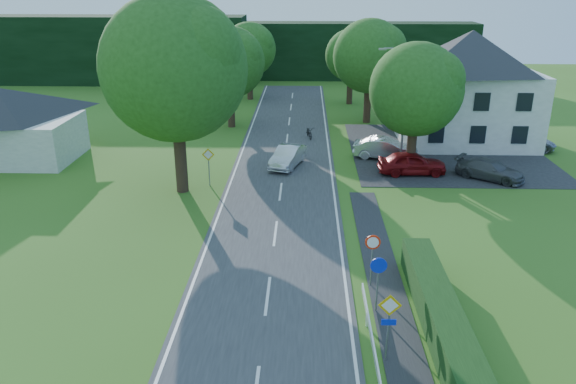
{
  "coord_description": "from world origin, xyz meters",
  "views": [
    {
      "loc": [
        1.46,
        -7.94,
        12.2
      ],
      "look_at": [
        0.63,
        18.44,
        2.13
      ],
      "focal_mm": 35.0,
      "sensor_mm": 36.0,
      "label": 1
    }
  ],
  "objects_px": {
    "streetlight": "(403,100)",
    "motorcycle": "(309,132)",
    "parked_car_silver_b": "(523,141)",
    "parasol": "(424,130)",
    "parked_car_red": "(412,163)",
    "parked_car_silver_a": "(385,148)",
    "moving_car": "(288,156)",
    "parked_car_grey": "(490,170)"
  },
  "relations": [
    {
      "from": "streetlight",
      "to": "moving_car",
      "type": "xyz_separation_m",
      "value": [
        -7.76,
        -0.98,
        -3.72
      ]
    },
    {
      "from": "parked_car_silver_a",
      "to": "parasol",
      "type": "xyz_separation_m",
      "value": [
        3.53,
        4.0,
        0.32
      ]
    },
    {
      "from": "moving_car",
      "to": "parked_car_silver_b",
      "type": "bearing_deg",
      "value": 31.3
    },
    {
      "from": "moving_car",
      "to": "parasol",
      "type": "xyz_separation_m",
      "value": [
        10.46,
        5.98,
        0.37
      ]
    },
    {
      "from": "motorcycle",
      "to": "parasol",
      "type": "height_order",
      "value": "parasol"
    },
    {
      "from": "parked_car_silver_a",
      "to": "parked_car_grey",
      "type": "bearing_deg",
      "value": -112.9
    },
    {
      "from": "streetlight",
      "to": "motorcycle",
      "type": "height_order",
      "value": "streetlight"
    },
    {
      "from": "streetlight",
      "to": "parked_car_silver_b",
      "type": "xyz_separation_m",
      "value": [
        9.87,
        3.51,
        -3.77
      ]
    },
    {
      "from": "moving_car",
      "to": "parked_car_grey",
      "type": "relative_size",
      "value": 0.98
    },
    {
      "from": "parked_car_silver_a",
      "to": "parked_car_grey",
      "type": "distance_m",
      "value": 7.51
    },
    {
      "from": "parked_car_silver_a",
      "to": "parked_car_silver_b",
      "type": "xyz_separation_m",
      "value": [
        10.7,
        2.51,
        -0.09
      ]
    },
    {
      "from": "motorcycle",
      "to": "parked_car_silver_b",
      "type": "xyz_separation_m",
      "value": [
        16.13,
        -2.83,
        0.17
      ]
    },
    {
      "from": "parked_car_red",
      "to": "parked_car_silver_a",
      "type": "height_order",
      "value": "parked_car_red"
    },
    {
      "from": "moving_car",
      "to": "parasol",
      "type": "distance_m",
      "value": 12.06
    },
    {
      "from": "parked_car_silver_a",
      "to": "parked_car_silver_b",
      "type": "height_order",
      "value": "parked_car_silver_a"
    },
    {
      "from": "moving_car",
      "to": "motorcycle",
      "type": "xyz_separation_m",
      "value": [
        1.5,
        7.32,
        -0.22
      ]
    },
    {
      "from": "streetlight",
      "to": "motorcycle",
      "type": "distance_m",
      "value": 9.74
    },
    {
      "from": "parked_car_silver_b",
      "to": "parasol",
      "type": "distance_m",
      "value": 7.34
    },
    {
      "from": "streetlight",
      "to": "parked_car_silver_b",
      "type": "bearing_deg",
      "value": 19.56
    },
    {
      "from": "streetlight",
      "to": "parked_car_grey",
      "type": "xyz_separation_m",
      "value": [
        5.36,
        -3.26,
        -3.79
      ]
    },
    {
      "from": "streetlight",
      "to": "moving_car",
      "type": "relative_size",
      "value": 1.88
    },
    {
      "from": "streetlight",
      "to": "parked_car_silver_a",
      "type": "xyz_separation_m",
      "value": [
        -0.83,
        1.0,
        -3.68
      ]
    },
    {
      "from": "parked_car_red",
      "to": "parked_car_silver_b",
      "type": "height_order",
      "value": "parked_car_red"
    },
    {
      "from": "parked_car_red",
      "to": "parasol",
      "type": "distance_m",
      "value": 7.73
    },
    {
      "from": "parasol",
      "to": "parked_car_red",
      "type": "bearing_deg",
      "value": -106.67
    },
    {
      "from": "parked_car_red",
      "to": "parked_car_grey",
      "type": "distance_m",
      "value": 4.95
    },
    {
      "from": "parked_car_silver_a",
      "to": "parked_car_grey",
      "type": "relative_size",
      "value": 1.05
    },
    {
      "from": "parked_car_red",
      "to": "parked_car_silver_a",
      "type": "relative_size",
      "value": 0.98
    },
    {
      "from": "motorcycle",
      "to": "parked_car_silver_b",
      "type": "bearing_deg",
      "value": -20.69
    },
    {
      "from": "moving_car",
      "to": "parked_car_red",
      "type": "distance_m",
      "value": 8.36
    },
    {
      "from": "streetlight",
      "to": "parasol",
      "type": "bearing_deg",
      "value": 61.67
    },
    {
      "from": "streetlight",
      "to": "parked_car_grey",
      "type": "bearing_deg",
      "value": -31.31
    },
    {
      "from": "motorcycle",
      "to": "parked_car_grey",
      "type": "height_order",
      "value": "parked_car_grey"
    },
    {
      "from": "moving_car",
      "to": "parked_car_red",
      "type": "height_order",
      "value": "parked_car_red"
    },
    {
      "from": "parked_car_red",
      "to": "parked_car_grey",
      "type": "height_order",
      "value": "parked_car_red"
    },
    {
      "from": "streetlight",
      "to": "parked_car_red",
      "type": "distance_m",
      "value": 4.41
    },
    {
      "from": "motorcycle",
      "to": "parked_car_grey",
      "type": "bearing_deg",
      "value": -50.3
    },
    {
      "from": "streetlight",
      "to": "parasol",
      "type": "xyz_separation_m",
      "value": [
        2.7,
        5.0,
        -3.35
      ]
    },
    {
      "from": "moving_car",
      "to": "parked_car_silver_a",
      "type": "xyz_separation_m",
      "value": [
        6.93,
        1.98,
        0.05
      ]
    },
    {
      "from": "motorcycle",
      "to": "parked_car_red",
      "type": "relative_size",
      "value": 0.41
    },
    {
      "from": "parked_car_silver_b",
      "to": "parasol",
      "type": "xyz_separation_m",
      "value": [
        -7.18,
        1.49,
        0.42
      ]
    },
    {
      "from": "streetlight",
      "to": "parked_car_red",
      "type": "relative_size",
      "value": 1.8
    }
  ]
}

